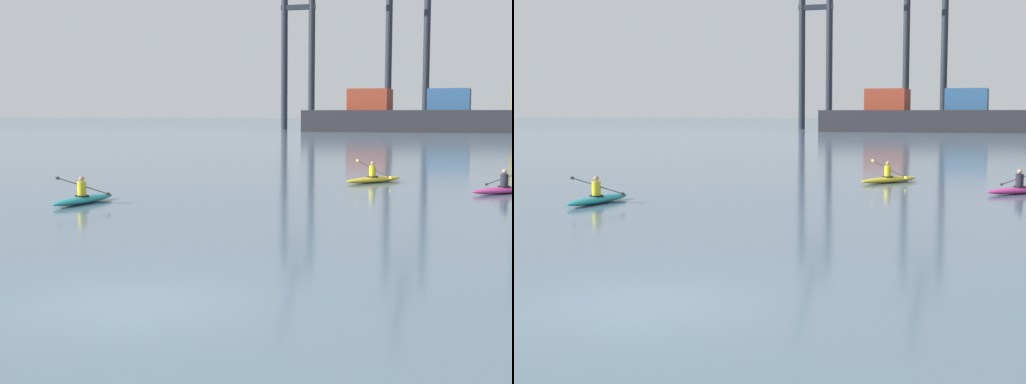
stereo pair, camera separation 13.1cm
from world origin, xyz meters
TOP-DOWN VIEW (x-y plane):
  - ground_plane at (0.00, 0.00)m, footprint 800.00×800.00m
  - container_barge at (-0.89, 115.74)m, footprint 45.65×11.17m
  - gantry_crane_west at (-29.37, 128.14)m, footprint 6.36×17.25m
  - gantry_crane_west_mid at (-9.83, 130.82)m, footprint 7.93×19.14m
  - kayak_yellow at (0.50, 23.06)m, footprint 2.44×3.13m
  - kayak_teal at (-7.84, 12.19)m, footprint 2.24×3.44m
  - kayak_magenta at (6.05, 19.88)m, footprint 2.86×2.80m

SIDE VIEW (x-z plane):
  - ground_plane at x=0.00m, z-range 0.00..0.00m
  - kayak_yellow at x=0.50m, z-range -0.33..0.68m
  - kayak_magenta at x=6.05m, z-range -0.34..0.69m
  - kayak_teal at x=-7.84m, z-range -0.30..0.65m
  - container_barge at x=-0.89m, z-range -1.71..7.16m
  - gantry_crane_west at x=-29.37m, z-range -0.66..36.13m
  - gantry_crane_west_mid at x=-9.83m, z-range 0.56..37.43m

